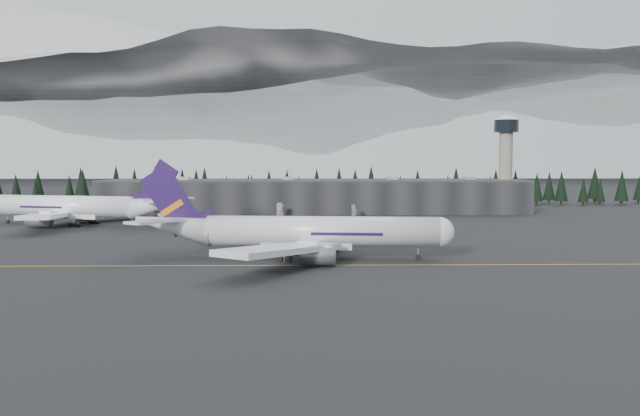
{
  "coord_description": "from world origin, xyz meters",
  "views": [
    {
      "loc": [
        -2.74,
        -115.2,
        18.5
      ],
      "look_at": [
        0.0,
        20.0,
        9.0
      ],
      "focal_mm": 35.0,
      "sensor_mm": 36.0,
      "label": 1
    }
  ],
  "objects_px": {
    "jet_parked": "(80,207)",
    "jet_main": "(294,232)",
    "gse_vehicle_b": "(354,215)",
    "terminal": "(314,196)",
    "control_tower": "(506,152)",
    "gse_vehicle_a": "(280,215)"
  },
  "relations": [
    {
      "from": "terminal",
      "to": "gse_vehicle_b",
      "type": "relative_size",
      "value": 35.68
    },
    {
      "from": "jet_main",
      "to": "gse_vehicle_b",
      "type": "relative_size",
      "value": 14.16
    },
    {
      "from": "terminal",
      "to": "jet_parked",
      "type": "height_order",
      "value": "jet_parked"
    },
    {
      "from": "control_tower",
      "to": "gse_vehicle_a",
      "type": "distance_m",
      "value": 93.45
    },
    {
      "from": "control_tower",
      "to": "gse_vehicle_b",
      "type": "relative_size",
      "value": 8.41
    },
    {
      "from": "terminal",
      "to": "jet_parked",
      "type": "bearing_deg",
      "value": -144.54
    },
    {
      "from": "terminal",
      "to": "gse_vehicle_a",
      "type": "distance_m",
      "value": 24.8
    },
    {
      "from": "gse_vehicle_b",
      "to": "gse_vehicle_a",
      "type": "bearing_deg",
      "value": -114.84
    },
    {
      "from": "jet_main",
      "to": "gse_vehicle_b",
      "type": "bearing_deg",
      "value": 84.29
    },
    {
      "from": "control_tower",
      "to": "gse_vehicle_b",
      "type": "height_order",
      "value": "control_tower"
    },
    {
      "from": "terminal",
      "to": "jet_parked",
      "type": "xyz_separation_m",
      "value": [
        -71.59,
        -51.0,
        -0.64
      ]
    },
    {
      "from": "control_tower",
      "to": "jet_parked",
      "type": "relative_size",
      "value": 0.56
    },
    {
      "from": "terminal",
      "to": "gse_vehicle_a",
      "type": "xyz_separation_m",
      "value": [
        -12.51,
        -20.66,
        -5.61
      ]
    },
    {
      "from": "gse_vehicle_b",
      "to": "jet_parked",
      "type": "bearing_deg",
      "value": -92.4
    },
    {
      "from": "control_tower",
      "to": "jet_main",
      "type": "relative_size",
      "value": 0.59
    },
    {
      "from": "control_tower",
      "to": "gse_vehicle_a",
      "type": "height_order",
      "value": "control_tower"
    },
    {
      "from": "jet_parked",
      "to": "jet_main",
      "type": "bearing_deg",
      "value": 150.32
    },
    {
      "from": "terminal",
      "to": "gse_vehicle_b",
      "type": "bearing_deg",
      "value": -58.61
    },
    {
      "from": "jet_parked",
      "to": "gse_vehicle_a",
      "type": "height_order",
      "value": "jet_parked"
    },
    {
      "from": "gse_vehicle_a",
      "to": "control_tower",
      "type": "bearing_deg",
      "value": 5.64
    },
    {
      "from": "jet_main",
      "to": "gse_vehicle_a",
      "type": "distance_m",
      "value": 98.08
    },
    {
      "from": "terminal",
      "to": "control_tower",
      "type": "relative_size",
      "value": 4.24
    }
  ]
}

